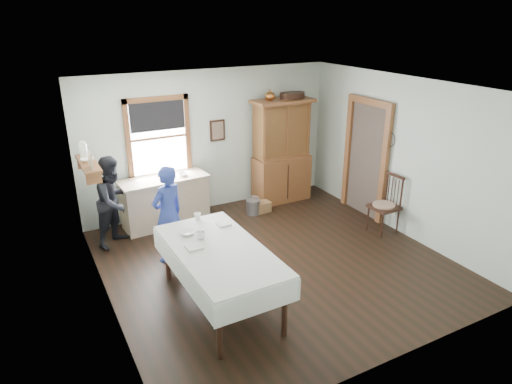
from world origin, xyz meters
TOP-DOWN VIEW (x-y plane):
  - room at (0.00, 0.00)m, footprint 5.01×5.01m
  - window at (-1.00, 2.47)m, footprint 1.18×0.07m
  - doorway at (2.46, 0.85)m, footprint 0.09×1.14m
  - wall_shelf at (-2.37, 1.54)m, footprint 0.24×1.00m
  - framed_picture at (0.15, 2.46)m, footprint 0.30×0.04m
  - rug_beater at (2.45, 0.30)m, footprint 0.01×0.27m
  - work_counter at (-1.07, 2.13)m, footprint 1.60×0.69m
  - china_hutch at (1.41, 2.16)m, footprint 1.23×0.59m
  - dining_table at (-1.20, -0.64)m, footprint 1.15×2.13m
  - spindle_chair at (2.21, 0.01)m, footprint 0.52×0.52m
  - pail at (0.55, 1.78)m, footprint 0.29×0.29m
  - wicker_basket at (0.74, 1.79)m, footprint 0.35×0.26m
  - woman_blue at (-1.41, 0.85)m, footprint 0.62×0.52m
  - figure_dark at (-2.01, 1.81)m, footprint 0.87×0.84m
  - table_cup_a at (-1.31, -0.27)m, footprint 0.13×0.13m
  - table_cup_b at (-1.12, 0.33)m, footprint 0.13×0.13m
  - table_bowl at (-1.42, -0.06)m, footprint 0.29×0.29m
  - counter_book at (-1.07, 2.14)m, footprint 0.24×0.28m
  - counter_bowl at (-0.71, 2.07)m, footprint 0.18×0.18m
  - shelf_bowl at (-2.37, 1.55)m, footprint 0.22×0.22m

SIDE VIEW (x-z plane):
  - wicker_basket at x=0.74m, z-range 0.00..0.20m
  - pail at x=0.55m, z-range 0.00..0.29m
  - dining_table at x=-1.20m, z-range 0.00..0.85m
  - work_counter at x=-1.07m, z-range 0.00..0.90m
  - spindle_chair at x=2.21m, z-range 0.00..1.06m
  - figure_dark at x=-2.01m, z-range 0.00..1.41m
  - woman_blue at x=-1.41m, z-range 0.00..1.43m
  - table_bowl at x=-1.42m, z-range 0.85..0.90m
  - table_cup_b at x=-1.12m, z-range 0.85..0.94m
  - table_cup_a at x=-1.31m, z-range 0.85..0.95m
  - counter_book at x=-1.07m, z-range 0.90..0.92m
  - counter_bowl at x=-0.71m, z-range 0.90..0.95m
  - china_hutch at x=1.41m, z-range 0.00..2.08m
  - doorway at x=2.46m, z-range 0.05..2.27m
  - room at x=0.00m, z-range 0.00..2.70m
  - framed_picture at x=0.15m, z-range 1.35..1.75m
  - wall_shelf at x=-2.37m, z-range 1.35..1.79m
  - shelf_bowl at x=-2.37m, z-range 1.57..1.62m
  - window at x=-1.00m, z-range 0.89..2.37m
  - rug_beater at x=2.45m, z-range 1.58..1.86m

